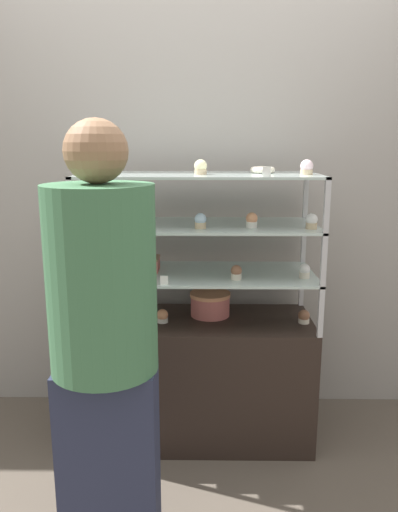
% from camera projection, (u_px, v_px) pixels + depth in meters
% --- Properties ---
extents(ground_plane, '(20.00, 20.00, 0.00)m').
position_uv_depth(ground_plane, '(199.00, 432.00, 2.69)').
color(ground_plane, brown).
extents(back_wall, '(8.00, 0.05, 2.60)m').
position_uv_depth(back_wall, '(200.00, 184.00, 2.78)').
color(back_wall, gray).
rests_on(back_wall, ground_plane).
extents(display_base, '(1.15, 0.49, 0.64)m').
position_uv_depth(display_base, '(199.00, 377.00, 2.62)').
color(display_base, black).
rests_on(display_base, ground_plane).
extents(display_riser_lower, '(1.15, 0.49, 0.24)m').
position_uv_depth(display_riser_lower, '(199.00, 276.00, 2.50)').
color(display_riser_lower, '#B7B7BC').
rests_on(display_riser_lower, display_base).
extents(display_riser_middle, '(1.15, 0.49, 0.24)m').
position_uv_depth(display_riser_middle, '(199.00, 227.00, 2.44)').
color(display_riser_middle, '#B7B7BC').
rests_on(display_riser_middle, display_riser_lower).
extents(display_riser_upper, '(1.15, 0.49, 0.24)m').
position_uv_depth(display_riser_upper, '(199.00, 177.00, 2.39)').
color(display_riser_upper, '#B7B7BC').
rests_on(display_riser_upper, display_riser_middle).
extents(layer_cake_centerpiece, '(0.21, 0.21, 0.12)m').
position_uv_depth(layer_cake_centerpiece, '(210.00, 304.00, 2.59)').
color(layer_cake_centerpiece, '#C66660').
rests_on(layer_cake_centerpiece, display_base).
extents(sheet_cake_frosted, '(0.19, 0.13, 0.07)m').
position_uv_depth(sheet_cake_frosted, '(140.00, 264.00, 2.53)').
color(sheet_cake_frosted, '#C66660').
rests_on(sheet_cake_frosted, display_riser_lower).
extents(cupcake_0, '(0.06, 0.06, 0.07)m').
position_uv_depth(cupcake_0, '(96.00, 320.00, 2.44)').
color(cupcake_0, white).
rests_on(cupcake_0, display_base).
extents(cupcake_1, '(0.06, 0.06, 0.07)m').
position_uv_depth(cupcake_1, '(162.00, 316.00, 2.49)').
color(cupcake_1, white).
rests_on(cupcake_1, display_base).
extents(cupcake_2, '(0.06, 0.06, 0.07)m').
position_uv_depth(cupcake_2, '(304.00, 317.00, 2.49)').
color(cupcake_2, beige).
rests_on(cupcake_2, display_base).
extents(price_tag_0, '(0.04, 0.00, 0.04)m').
position_uv_depth(price_tag_0, '(148.00, 331.00, 2.32)').
color(price_tag_0, white).
rests_on(price_tag_0, display_base).
extents(cupcake_3, '(0.05, 0.05, 0.07)m').
position_uv_depth(cupcake_3, '(91.00, 272.00, 2.37)').
color(cupcake_3, white).
rests_on(cupcake_3, display_riser_lower).
extents(cupcake_4, '(0.05, 0.05, 0.07)m').
position_uv_depth(cupcake_4, '(236.00, 272.00, 2.36)').
color(cupcake_4, beige).
rests_on(cupcake_4, display_riser_lower).
extents(cupcake_5, '(0.05, 0.05, 0.07)m').
position_uv_depth(cupcake_5, '(304.00, 271.00, 2.39)').
color(cupcake_5, beige).
rests_on(cupcake_5, display_riser_lower).
extents(price_tag_1, '(0.04, 0.00, 0.04)m').
position_uv_depth(price_tag_1, '(164.00, 280.00, 2.27)').
color(price_tag_1, white).
rests_on(price_tag_1, display_riser_lower).
extents(cupcake_6, '(0.06, 0.06, 0.07)m').
position_uv_depth(cupcake_6, '(89.00, 221.00, 2.33)').
color(cupcake_6, white).
rests_on(cupcake_6, display_riser_middle).
extents(cupcake_7, '(0.06, 0.06, 0.07)m').
position_uv_depth(cupcake_7, '(147.00, 220.00, 2.36)').
color(cupcake_7, white).
rests_on(cupcake_7, display_riser_middle).
extents(cupcake_8, '(0.06, 0.06, 0.07)m').
position_uv_depth(cupcake_8, '(200.00, 221.00, 2.32)').
color(cupcake_8, '#CCB28C').
rests_on(cupcake_8, display_riser_middle).
extents(cupcake_9, '(0.06, 0.06, 0.07)m').
position_uv_depth(cupcake_9, '(252.00, 220.00, 2.34)').
color(cupcake_9, white).
rests_on(cupcake_9, display_riser_middle).
extents(cupcake_10, '(0.06, 0.06, 0.07)m').
position_uv_depth(cupcake_10, '(312.00, 221.00, 2.30)').
color(cupcake_10, '#CCB28C').
rests_on(cupcake_10, display_riser_middle).
extents(price_tag_2, '(0.04, 0.00, 0.04)m').
position_uv_depth(price_tag_2, '(113.00, 227.00, 2.22)').
color(price_tag_2, white).
rests_on(price_tag_2, display_riser_middle).
extents(cupcake_11, '(0.06, 0.06, 0.07)m').
position_uv_depth(cupcake_11, '(84.00, 168.00, 2.28)').
color(cupcake_11, white).
rests_on(cupcake_11, display_riser_upper).
extents(cupcake_12, '(0.06, 0.06, 0.07)m').
position_uv_depth(cupcake_12, '(201.00, 167.00, 2.32)').
color(cupcake_12, '#CCB28C').
rests_on(cupcake_12, display_riser_upper).
extents(cupcake_13, '(0.06, 0.06, 0.07)m').
position_uv_depth(cupcake_13, '(307.00, 168.00, 2.31)').
color(cupcake_13, '#CCB28C').
rests_on(cupcake_13, display_riser_upper).
extents(price_tag_3, '(0.04, 0.00, 0.04)m').
position_uv_depth(price_tag_3, '(267.00, 172.00, 2.16)').
color(price_tag_3, white).
rests_on(price_tag_3, display_riser_upper).
extents(donut_glazed, '(0.12, 0.12, 0.03)m').
position_uv_depth(donut_glazed, '(263.00, 170.00, 2.45)').
color(donut_glazed, '#EFE5CC').
rests_on(donut_glazed, display_riser_upper).
extents(customer_figure, '(0.37, 0.37, 1.60)m').
position_uv_depth(customer_figure, '(104.00, 338.00, 1.74)').
color(customer_figure, '#282D47').
rests_on(customer_figure, ground_plane).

